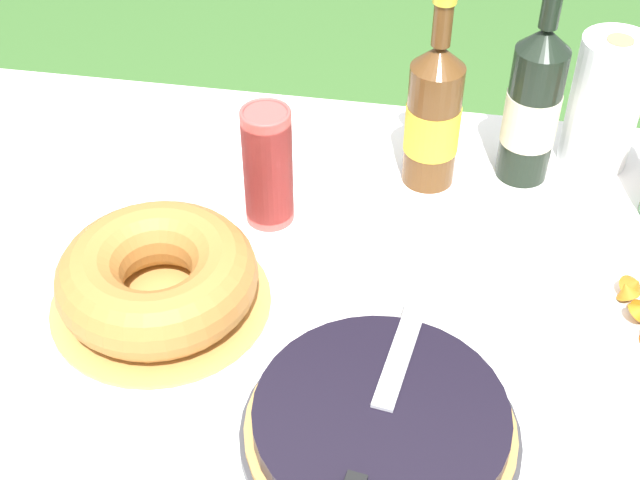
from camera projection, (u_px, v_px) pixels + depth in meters
garden_table at (218, 357)px, 1.23m from camera, size 1.48×1.10×0.75m
tablecloth at (215, 328)px, 1.19m from camera, size 1.49×1.11×0.10m
berry_tart at (380, 427)px, 1.02m from camera, size 0.33×0.33×0.06m
serving_knife at (375, 428)px, 0.97m from camera, size 0.08×0.37×0.01m
bundt_cake at (158, 279)px, 1.17m from camera, size 0.30×0.30×0.09m
cup_stack at (268, 167)px, 1.28m from camera, size 0.07×0.07×0.19m
cider_bottle_amber at (433, 116)px, 1.33m from camera, size 0.08×0.08×0.32m
juice_bottle_red at (533, 105)px, 1.34m from camera, size 0.08×0.08×0.34m
paper_towel_roll at (605, 103)px, 1.38m from camera, size 0.11×0.11×0.22m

